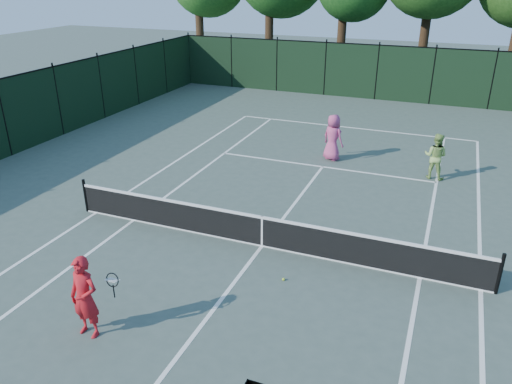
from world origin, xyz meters
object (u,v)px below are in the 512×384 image
at_px(player_green, 435,156).
at_px(coach, 85,297).
at_px(player_pink, 333,137).
at_px(loose_ball_midcourt, 283,279).

bearing_deg(player_green, coach, 73.54).
distance_m(player_pink, player_green, 3.87).
xyz_separation_m(coach, player_pink, (2.12, 11.94, 0.01)).
distance_m(coach, player_pink, 12.13).
height_order(coach, loose_ball_midcourt, coach).
bearing_deg(coach, player_green, 65.35).
bearing_deg(coach, player_pink, 82.84).
bearing_deg(player_green, player_pink, 3.12).
relative_size(coach, loose_ball_midcourt, 26.30).
relative_size(player_green, loose_ball_midcourt, 24.31).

